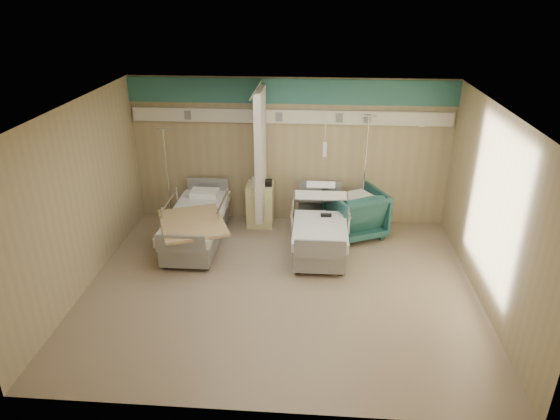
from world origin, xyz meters
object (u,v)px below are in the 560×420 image
object	(u,v)px
iv_stand_right	(362,205)
visitor_armchair	(355,213)
bed_right	(320,233)
iv_stand_left	(170,206)
bed_left	(197,228)
bedside_cabinet	(260,204)

from	to	relation	value
iv_stand_right	visitor_armchair	bearing A→B (deg)	-112.97
bed_right	iv_stand_left	bearing A→B (deg)	165.53
bed_left	iv_stand_right	world-z (taller)	iv_stand_right
bed_right	bedside_cabinet	xyz separation A→B (m)	(-1.15, 0.90, 0.11)
bed_right	visitor_armchair	xyz separation A→B (m)	(0.65, 0.60, 0.13)
iv_stand_left	bedside_cabinet	bearing A→B (deg)	5.12
visitor_armchair	iv_stand_right	distance (m)	0.41
bedside_cabinet	visitor_armchair	size ratio (longest dim) A/B	0.86
bed_right	visitor_armchair	distance (m)	0.89
bedside_cabinet	iv_stand_right	world-z (taller)	iv_stand_right
visitor_armchair	iv_stand_left	size ratio (longest dim) A/B	0.51
bedside_cabinet	iv_stand_right	size ratio (longest dim) A/B	0.39
iv_stand_left	iv_stand_right	bearing A→B (deg)	3.64
bed_left	iv_stand_left	xyz separation A→B (m)	(-0.69, 0.74, 0.08)
bed_right	iv_stand_right	world-z (taller)	iv_stand_right
bed_left	iv_stand_left	world-z (taller)	iv_stand_left
bed_right	bedside_cabinet	bearing A→B (deg)	141.95
visitor_armchair	iv_stand_right	xyz separation A→B (m)	(0.16, 0.38, 0.00)
visitor_armchair	iv_stand_right	bearing A→B (deg)	-137.80
iv_stand_right	iv_stand_left	distance (m)	3.70
visitor_armchair	bedside_cabinet	bearing A→B (deg)	-34.29
bed_left	visitor_armchair	distance (m)	2.92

